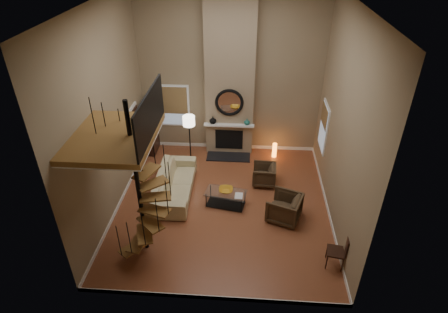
# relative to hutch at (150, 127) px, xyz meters

# --- Properties ---
(ground) EXTENTS (6.00, 6.50, 0.01)m
(ground) POSITION_rel_hutch_xyz_m (2.75, -2.82, -0.95)
(ground) COLOR #A15834
(ground) RESTS_ON ground
(back_wall) EXTENTS (6.00, 0.02, 5.50)m
(back_wall) POSITION_rel_hutch_xyz_m (2.75, 0.43, 1.80)
(back_wall) COLOR #8B785A
(back_wall) RESTS_ON ground
(front_wall) EXTENTS (6.00, 0.02, 5.50)m
(front_wall) POSITION_rel_hutch_xyz_m (2.75, -6.07, 1.80)
(front_wall) COLOR #8B785A
(front_wall) RESTS_ON ground
(left_wall) EXTENTS (0.02, 6.50, 5.50)m
(left_wall) POSITION_rel_hutch_xyz_m (-0.25, -2.82, 1.80)
(left_wall) COLOR #8B785A
(left_wall) RESTS_ON ground
(right_wall) EXTENTS (0.02, 6.50, 5.50)m
(right_wall) POSITION_rel_hutch_xyz_m (5.75, -2.82, 1.80)
(right_wall) COLOR #8B785A
(right_wall) RESTS_ON ground
(ceiling) EXTENTS (6.00, 6.50, 0.01)m
(ceiling) POSITION_rel_hutch_xyz_m (2.75, -2.82, 4.54)
(ceiling) COLOR silver
(ceiling) RESTS_ON back_wall
(baseboard_back) EXTENTS (6.00, 0.02, 0.12)m
(baseboard_back) POSITION_rel_hutch_xyz_m (2.75, 0.42, -0.89)
(baseboard_back) COLOR white
(baseboard_back) RESTS_ON ground
(baseboard_front) EXTENTS (6.00, 0.02, 0.12)m
(baseboard_front) POSITION_rel_hutch_xyz_m (2.75, -6.06, -0.89)
(baseboard_front) COLOR white
(baseboard_front) RESTS_ON ground
(baseboard_left) EXTENTS (0.02, 6.50, 0.12)m
(baseboard_left) POSITION_rel_hutch_xyz_m (-0.24, -2.82, -0.89)
(baseboard_left) COLOR white
(baseboard_left) RESTS_ON ground
(baseboard_right) EXTENTS (0.02, 6.50, 0.12)m
(baseboard_right) POSITION_rel_hutch_xyz_m (5.74, -2.82, -0.89)
(baseboard_right) COLOR white
(baseboard_right) RESTS_ON ground
(chimney_breast) EXTENTS (1.60, 0.38, 5.50)m
(chimney_breast) POSITION_rel_hutch_xyz_m (2.75, 0.24, 1.80)
(chimney_breast) COLOR #8D775B
(chimney_breast) RESTS_ON ground
(hearth) EXTENTS (1.50, 0.60, 0.04)m
(hearth) POSITION_rel_hutch_xyz_m (2.75, -0.25, -0.93)
(hearth) COLOR black
(hearth) RESTS_ON ground
(firebox) EXTENTS (0.95, 0.02, 0.72)m
(firebox) POSITION_rel_hutch_xyz_m (2.75, 0.04, -0.40)
(firebox) COLOR black
(firebox) RESTS_ON chimney_breast
(mantel) EXTENTS (1.70, 0.18, 0.06)m
(mantel) POSITION_rel_hutch_xyz_m (2.75, -0.04, 0.20)
(mantel) COLOR white
(mantel) RESTS_ON chimney_breast
(mirror_frame) EXTENTS (0.94, 0.10, 0.94)m
(mirror_frame) POSITION_rel_hutch_xyz_m (2.75, 0.02, 1.00)
(mirror_frame) COLOR black
(mirror_frame) RESTS_ON chimney_breast
(mirror_disc) EXTENTS (0.80, 0.01, 0.80)m
(mirror_disc) POSITION_rel_hutch_xyz_m (2.75, 0.03, 1.00)
(mirror_disc) COLOR white
(mirror_disc) RESTS_ON chimney_breast
(vase_left) EXTENTS (0.24, 0.24, 0.25)m
(vase_left) POSITION_rel_hutch_xyz_m (2.20, 0.00, 0.35)
(vase_left) COLOR black
(vase_left) RESTS_ON mantel
(vase_right) EXTENTS (0.20, 0.20, 0.21)m
(vase_right) POSITION_rel_hutch_xyz_m (3.35, 0.00, 0.33)
(vase_right) COLOR #1B5F56
(vase_right) RESTS_ON mantel
(window_back) EXTENTS (1.02, 0.06, 1.52)m
(window_back) POSITION_rel_hutch_xyz_m (0.85, 0.40, 0.67)
(window_back) COLOR white
(window_back) RESTS_ON back_wall
(window_right) EXTENTS (0.06, 1.02, 1.52)m
(window_right) POSITION_rel_hutch_xyz_m (5.72, -0.82, 0.68)
(window_right) COLOR white
(window_right) RESTS_ON right_wall
(entry_door) EXTENTS (0.10, 1.05, 2.16)m
(entry_door) POSITION_rel_hutch_xyz_m (-0.21, -1.02, 0.10)
(entry_door) COLOR white
(entry_door) RESTS_ON ground
(loft) EXTENTS (1.70, 2.20, 1.09)m
(loft) POSITION_rel_hutch_xyz_m (0.70, -4.62, 2.29)
(loft) COLOR olive
(loft) RESTS_ON left_wall
(spiral_stair) EXTENTS (1.47, 1.47, 4.06)m
(spiral_stair) POSITION_rel_hutch_xyz_m (0.96, -4.61, 0.83)
(spiral_stair) COLOR black
(spiral_stair) RESTS_ON ground
(hutch) EXTENTS (0.39, 0.82, 1.84)m
(hutch) POSITION_rel_hutch_xyz_m (0.00, 0.00, 0.00)
(hutch) COLOR black
(hutch) RESTS_ON ground
(sofa) EXTENTS (1.04, 2.57, 0.74)m
(sofa) POSITION_rel_hutch_xyz_m (1.27, -2.37, -0.55)
(sofa) COLOR #CBBD8D
(sofa) RESTS_ON ground
(armchair_near) EXTENTS (0.74, 0.73, 0.65)m
(armchair_near) POSITION_rel_hutch_xyz_m (4.01, -1.72, -0.60)
(armchair_near) COLOR #44311F
(armchair_near) RESTS_ON ground
(armchair_far) EXTENTS (1.10, 1.08, 0.78)m
(armchair_far) POSITION_rel_hutch_xyz_m (4.53, -3.30, -0.60)
(armchair_far) COLOR #44311F
(armchair_far) RESTS_ON ground
(coffee_table) EXTENTS (1.26, 0.79, 0.44)m
(coffee_table) POSITION_rel_hutch_xyz_m (2.83, -2.83, -0.67)
(coffee_table) COLOR silver
(coffee_table) RESTS_ON ground
(bowl) EXTENTS (0.40, 0.40, 0.10)m
(bowl) POSITION_rel_hutch_xyz_m (2.83, -2.78, -0.45)
(bowl) COLOR gold
(bowl) RESTS_ON coffee_table
(book) EXTENTS (0.24, 0.31, 0.03)m
(book) POSITION_rel_hutch_xyz_m (3.18, -2.98, -0.49)
(book) COLOR gray
(book) RESTS_ON coffee_table
(floor_lamp) EXTENTS (0.39, 0.39, 1.71)m
(floor_lamp) POSITION_rel_hutch_xyz_m (1.48, -0.59, 0.46)
(floor_lamp) COLOR black
(floor_lamp) RESTS_ON ground
(accent_lamp) EXTENTS (0.15, 0.15, 0.53)m
(accent_lamp) POSITION_rel_hutch_xyz_m (4.33, -0.08, -0.70)
(accent_lamp) COLOR orange
(accent_lamp) RESTS_ON ground
(side_chair) EXTENTS (0.49, 0.46, 0.92)m
(side_chair) POSITION_rel_hutch_xyz_m (5.64, -4.89, -0.42)
(side_chair) COLOR black
(side_chair) RESTS_ON ground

